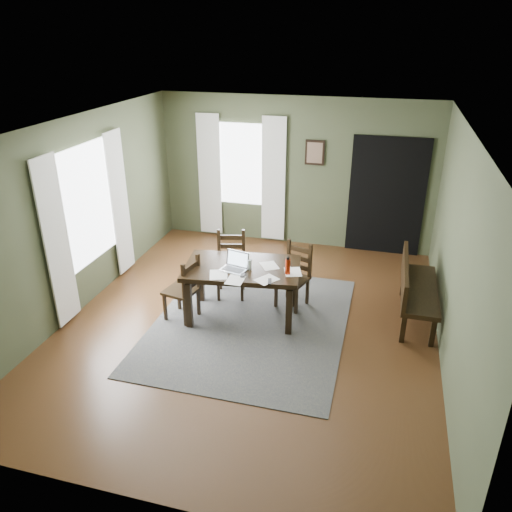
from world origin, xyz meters
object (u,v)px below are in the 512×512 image
(bench, at_px, (414,286))
(water_bottle, at_px, (288,266))
(chair_back_left, at_px, (231,265))
(chair_back_right, at_px, (294,276))
(laptop, at_px, (235,265))
(chair_end, at_px, (184,290))
(dining_table, at_px, (242,273))

(bench, bearing_deg, water_bottle, 111.37)
(chair_back_left, distance_m, water_bottle, 1.26)
(chair_back_right, height_order, bench, chair_back_right)
(laptop, bearing_deg, bench, 29.02)
(chair_end, relative_size, chair_back_right, 1.00)
(chair_end, xyz_separation_m, chair_back_right, (1.39, 0.79, 0.00))
(chair_back_left, distance_m, laptop, 0.83)
(chair_end, bearing_deg, water_bottle, 109.99)
(dining_table, height_order, chair_back_right, chair_back_right)
(chair_back_left, height_order, chair_back_right, chair_back_left)
(chair_back_right, relative_size, water_bottle, 3.90)
(chair_end, relative_size, bench, 0.62)
(dining_table, bearing_deg, chair_back_left, 113.01)
(dining_table, height_order, water_bottle, water_bottle)
(bench, distance_m, laptop, 2.49)
(chair_back_right, xyz_separation_m, water_bottle, (0.01, -0.58, 0.44))
(dining_table, height_order, laptop, laptop)
(laptop, relative_size, water_bottle, 1.60)
(bench, bearing_deg, chair_end, 105.62)
(dining_table, height_order, chair_end, chair_end)
(chair_end, distance_m, bench, 3.18)
(chair_back_left, bearing_deg, bench, -13.84)
(dining_table, xyz_separation_m, chair_back_left, (-0.35, 0.59, -0.21))
(chair_back_left, bearing_deg, laptop, -80.89)
(laptop, bearing_deg, water_bottle, 15.79)
(chair_end, xyz_separation_m, chair_back_left, (0.41, 0.86, 0.02))
(chair_back_left, relative_size, water_bottle, 4.09)
(dining_table, xyz_separation_m, chair_back_right, (0.63, 0.52, -0.23))
(chair_back_left, xyz_separation_m, chair_back_right, (0.99, -0.07, -0.02))
(bench, relative_size, water_bottle, 6.23)
(bench, relative_size, laptop, 3.91)
(dining_table, relative_size, chair_back_right, 1.77)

